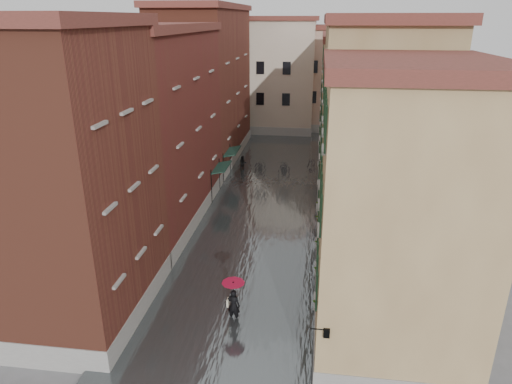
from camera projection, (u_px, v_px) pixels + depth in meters
The scene contains 16 objects.
ground at pixel (236, 298), 23.14m from camera, with size 120.00×120.00×0.00m, color #5E5E60.
floodwater at pixel (265, 201), 35.14m from camera, with size 10.00×60.00×0.20m, color #4C5254.
building_left_near at pixel (67, 185), 19.84m from camera, with size 6.00×8.00×13.00m, color brown.
building_left_mid at pixel (154, 132), 30.11m from camera, with size 6.00×14.00×12.50m, color #5C1F1D.
building_left_far at pixel (207, 88), 43.73m from camera, with size 6.00×16.00×14.00m, color brown.
building_right_near at pixel (396, 218), 18.36m from camera, with size 6.00×8.00×11.50m, color #98774E.
building_right_mid at pixel (371, 135), 28.27m from camera, with size 6.00×14.00×13.00m, color tan.
building_right_far at pixel (354, 105), 42.42m from camera, with size 6.00×16.00×11.50m, color #98774E.
building_end_cream at pixel (265, 77), 56.36m from camera, with size 12.00×9.00×13.00m, color beige.
building_end_pink at pixel (338, 80), 57.26m from camera, with size 10.00×9.00×12.00m, color tan.
awning_near at pixel (221, 168), 35.10m from camera, with size 1.09×2.97×2.80m.
awning_far at pixel (232, 152), 39.30m from camera, with size 1.09×3.13×2.80m.
wall_lantern at pixel (326, 332), 15.97m from camera, with size 0.71×0.22×0.35m.
window_planters at pixel (321, 237), 21.73m from camera, with size 0.59×10.71×0.84m.
pedestrian_main at pixel (233, 297), 20.96m from camera, with size 1.07×1.07×2.06m.
pedestrian_far at pixel (243, 164), 42.07m from camera, with size 0.70×0.54×1.43m, color black.
Camera 1 is at (3.66, -19.37, 13.31)m, focal length 32.00 mm.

